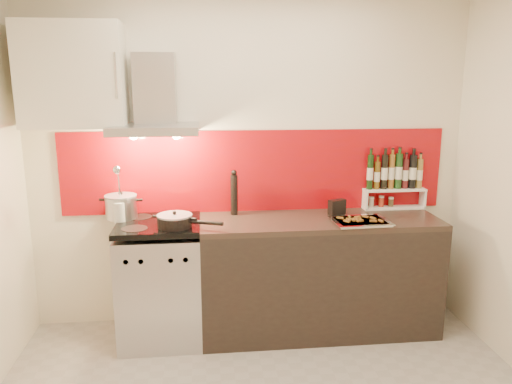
{
  "coord_description": "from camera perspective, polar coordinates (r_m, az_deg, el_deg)",
  "views": [
    {
      "loc": [
        -0.37,
        -2.44,
        1.92
      ],
      "look_at": [
        0.0,
        0.95,
        1.15
      ],
      "focal_mm": 35.0,
      "sensor_mm": 36.0,
      "label": 1
    }
  ],
  "objects": [
    {
      "name": "baking_tray",
      "position": [
        3.71,
        11.8,
        -3.27
      ],
      "size": [
        0.42,
        0.33,
        0.03
      ],
      "color": "silver",
      "rests_on": "counter"
    },
    {
      "name": "stock_pot",
      "position": [
        3.85,
        -15.15,
        -1.6
      ],
      "size": [
        0.24,
        0.24,
        0.2
      ],
      "color": "#B7B7BA",
      "rests_on": "range_stove"
    },
    {
      "name": "step_shelf",
      "position": [
        4.16,
        15.54,
        1.14
      ],
      "size": [
        0.5,
        0.14,
        0.45
      ],
      "color": "white",
      "rests_on": "counter"
    },
    {
      "name": "saute_pan",
      "position": [
        3.55,
        -9.16,
        -3.25
      ],
      "size": [
        0.46,
        0.26,
        0.11
      ],
      "color": "black",
      "rests_on": "range_stove"
    },
    {
      "name": "counter",
      "position": [
        3.93,
        7.11,
        -9.33
      ],
      "size": [
        1.8,
        0.6,
        0.9
      ],
      "color": "black",
      "rests_on": "ground"
    },
    {
      "name": "pepper_mill",
      "position": [
        3.83,
        -2.52,
        -0.13
      ],
      "size": [
        0.05,
        0.05,
        0.35
      ],
      "color": "black",
      "rests_on": "counter"
    },
    {
      "name": "range_hood",
      "position": [
        3.7,
        -11.49,
        9.71
      ],
      "size": [
        0.62,
        0.5,
        0.61
      ],
      "color": "#B7B7BA",
      "rests_on": "back_wall"
    },
    {
      "name": "backsplash",
      "position": [
        3.92,
        0.04,
        2.42
      ],
      "size": [
        3.0,
        0.02,
        0.64
      ],
      "primitive_type": "cube",
      "color": "#A00814",
      "rests_on": "back_wall"
    },
    {
      "name": "range_stove",
      "position": [
        3.85,
        -10.82,
        -10.11
      ],
      "size": [
        0.6,
        0.6,
        0.91
      ],
      "color": "#B7B7BA",
      "rests_on": "ground"
    },
    {
      "name": "caddy_box",
      "position": [
        3.9,
        9.24,
        -1.7
      ],
      "size": [
        0.15,
        0.11,
        0.12
      ],
      "primitive_type": "cube",
      "rotation": [
        0.0,
        0.0,
        0.4
      ],
      "color": "black",
      "rests_on": "counter"
    },
    {
      "name": "upper_cabinet",
      "position": [
        3.77,
        -20.19,
        12.41
      ],
      "size": [
        0.7,
        0.35,
        0.72
      ],
      "primitive_type": "cube",
      "color": "#ECE7CD",
      "rests_on": "back_wall"
    },
    {
      "name": "utensil_jar",
      "position": [
        3.75,
        -15.37,
        -1.51
      ],
      "size": [
        0.09,
        0.14,
        0.43
      ],
      "color": "silver",
      "rests_on": "range_stove"
    },
    {
      "name": "back_wall",
      "position": [
        3.91,
        -0.71,
        3.59
      ],
      "size": [
        3.4,
        0.02,
        2.6
      ],
      "primitive_type": "cube",
      "color": "silver",
      "rests_on": "ground"
    }
  ]
}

